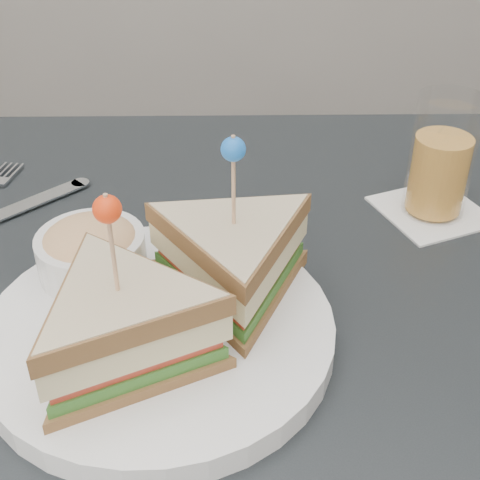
# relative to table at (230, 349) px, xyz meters

# --- Properties ---
(table) EXTENTS (0.80, 0.80, 0.75)m
(table) POSITION_rel_table_xyz_m (0.00, 0.00, 0.00)
(table) COLOR black
(table) RESTS_ON ground
(plate_meal) EXTENTS (0.34, 0.32, 0.17)m
(plate_meal) POSITION_rel_table_xyz_m (-0.05, -0.07, 0.12)
(plate_meal) COLOR white
(plate_meal) RESTS_ON table
(drink_set) EXTENTS (0.14, 0.14, 0.14)m
(drink_set) POSITION_rel_table_xyz_m (0.22, 0.13, 0.14)
(drink_set) COLOR white
(drink_set) RESTS_ON table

